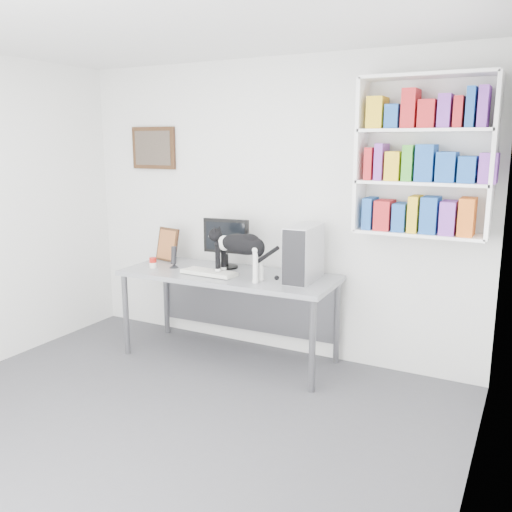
% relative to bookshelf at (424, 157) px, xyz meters
% --- Properties ---
extents(room, '(4.01, 4.01, 2.70)m').
position_rel_bookshelf_xyz_m(room, '(-1.40, -1.85, -0.50)').
color(room, '#4A4A4E').
rests_on(room, ground).
extents(bookshelf, '(1.03, 0.28, 1.24)m').
position_rel_bookshelf_xyz_m(bookshelf, '(0.00, 0.00, 0.00)').
color(bookshelf, white).
rests_on(bookshelf, room).
extents(wall_art, '(0.52, 0.04, 0.42)m').
position_rel_bookshelf_xyz_m(wall_art, '(-2.70, 0.12, 0.05)').
color(wall_art, '#482E17').
rests_on(wall_art, room).
extents(desk, '(1.97, 0.83, 0.81)m').
position_rel_bookshelf_xyz_m(desk, '(-1.58, -0.29, -1.44)').
color(desk, gray).
rests_on(desk, room).
extents(monitor, '(0.46, 0.27, 0.47)m').
position_rel_bookshelf_xyz_m(monitor, '(-1.70, -0.13, -0.80)').
color(monitor, black).
rests_on(monitor, desk).
extents(keyboard, '(0.51, 0.21, 0.04)m').
position_rel_bookshelf_xyz_m(keyboard, '(-1.71, -0.43, -1.02)').
color(keyboard, beige).
rests_on(keyboard, desk).
extents(pc_tower, '(0.23, 0.48, 0.47)m').
position_rel_bookshelf_xyz_m(pc_tower, '(-0.89, -0.22, -0.80)').
color(pc_tower, '#B2B2B7').
rests_on(pc_tower, desk).
extents(speaker, '(0.11, 0.11, 0.21)m').
position_rel_bookshelf_xyz_m(speaker, '(-2.14, -0.35, -0.93)').
color(speaker, black).
rests_on(speaker, desk).
extents(leaning_print, '(0.29, 0.17, 0.34)m').
position_rel_bookshelf_xyz_m(leaning_print, '(-2.38, -0.13, -0.87)').
color(leaning_print, '#482E17').
rests_on(leaning_print, desk).
extents(soup_can, '(0.08, 0.08, 0.10)m').
position_rel_bookshelf_xyz_m(soup_can, '(-2.31, -0.45, -0.99)').
color(soup_can, '#B0150F').
rests_on(soup_can, desk).
extents(cat, '(0.68, 0.28, 0.41)m').
position_rel_bookshelf_xyz_m(cat, '(-1.39, -0.43, -0.83)').
color(cat, black).
rests_on(cat, desk).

